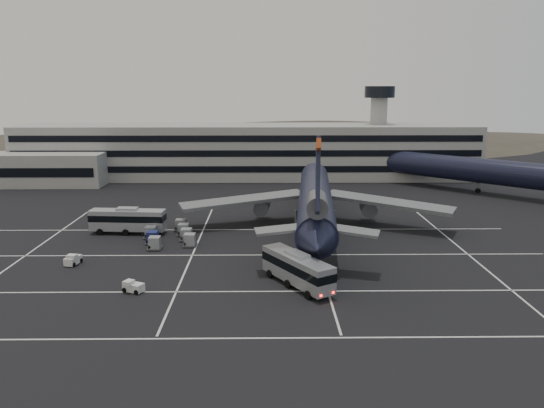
{
  "coord_description": "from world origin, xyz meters",
  "views": [
    {
      "loc": [
        4.63,
        -69.16,
        23.71
      ],
      "look_at": [
        5.68,
        15.56,
        5.0
      ],
      "focal_mm": 35.0,
      "sensor_mm": 36.0,
      "label": 1
    }
  ],
  "objects": [
    {
      "name": "terminal",
      "position": [
        -2.95,
        71.14,
        6.93
      ],
      "size": [
        125.0,
        26.0,
        24.0
      ],
      "color": "gray",
      "rests_on": "ground"
    },
    {
      "name": "hills",
      "position": [
        17.99,
        170.0,
        -12.07
      ],
      "size": [
        352.0,
        180.0,
        44.0
      ],
      "color": "#38332B",
      "rests_on": "ground"
    },
    {
      "name": "bus_near",
      "position": [
        8.45,
        -8.2,
        2.3
      ],
      "size": [
        8.56,
        11.6,
        4.21
      ],
      "rotation": [
        0.0,
        0.0,
        0.55
      ],
      "color": "#989CA0",
      "rests_on": "ground"
    },
    {
      "name": "tug_a",
      "position": [
        -21.74,
        0.02,
        0.7
      ],
      "size": [
        1.97,
        2.71,
        1.58
      ],
      "rotation": [
        0.0,
        0.0,
        -0.21
      ],
      "color": "silver",
      "rests_on": "ground"
    },
    {
      "name": "ground",
      "position": [
        0.0,
        0.0,
        0.0
      ],
      "size": [
        260.0,
        260.0,
        0.0
      ],
      "primitive_type": "plane",
      "color": "black",
      "rests_on": "ground"
    },
    {
      "name": "trijet_far",
      "position": [
        54.01,
        48.73,
        5.43
      ],
      "size": [
        45.21,
        44.06,
        18.08
      ],
      "rotation": [
        0.0,
        0.0,
        0.8
      ],
      "color": "black",
      "rests_on": "ground"
    },
    {
      "name": "bus_far",
      "position": [
        -18.16,
        15.93,
        2.39
      ],
      "size": [
        12.54,
        3.9,
        4.36
      ],
      "rotation": [
        0.0,
        0.0,
        1.49
      ],
      "color": "#989CA0",
      "rests_on": "ground"
    },
    {
      "name": "tug_b",
      "position": [
        -10.95,
        -9.98,
        0.67
      ],
      "size": [
        2.71,
        2.27,
        1.51
      ],
      "rotation": [
        0.0,
        0.0,
        1.13
      ],
      "color": "silver",
      "rests_on": "ground"
    },
    {
      "name": "uld_cluster",
      "position": [
        -10.84,
        12.25,
        0.95
      ],
      "size": [
        10.42,
        13.41,
        1.95
      ],
      "rotation": [
        0.0,
        0.0,
        0.3
      ],
      "color": "#2D2D30",
      "rests_on": "ground"
    },
    {
      "name": "trijet_main",
      "position": [
        13.01,
        17.95,
        5.25
      ],
      "size": [
        47.29,
        57.69,
        18.08
      ],
      "rotation": [
        0.0,
        0.0,
        -0.08
      ],
      "color": "black",
      "rests_on": "ground"
    },
    {
      "name": "lane_markings",
      "position": [
        0.95,
        0.72,
        0.01
      ],
      "size": [
        90.0,
        55.62,
        0.01
      ],
      "color": "silver",
      "rests_on": "ground"
    }
  ]
}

